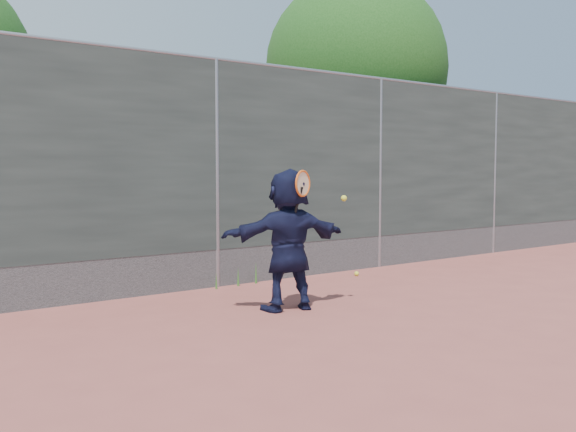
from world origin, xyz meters
TOP-DOWN VIEW (x-y plane):
  - ground at (0.00, 0.00)m, footprint 80.00×80.00m
  - player at (-0.09, 1.80)m, footprint 1.52×0.76m
  - ball_ground at (2.09, 3.04)m, footprint 0.07×0.07m
  - fence at (-0.00, 3.50)m, footprint 20.00×0.06m
  - swing_action at (0.01, 1.60)m, footprint 0.74×0.15m
  - tree_right at (4.68, 5.75)m, footprint 3.78×3.60m
  - weed_clump at (0.29, 3.38)m, footprint 0.68×0.07m

SIDE VIEW (x-z plane):
  - ground at x=0.00m, z-range 0.00..0.00m
  - ball_ground at x=2.09m, z-range 0.00..0.07m
  - weed_clump at x=0.29m, z-range -0.02..0.28m
  - player at x=-0.09m, z-range 0.00..1.57m
  - swing_action at x=0.01m, z-range 1.11..1.63m
  - fence at x=0.00m, z-range 0.07..3.09m
  - tree_right at x=4.68m, z-range 0.80..6.19m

